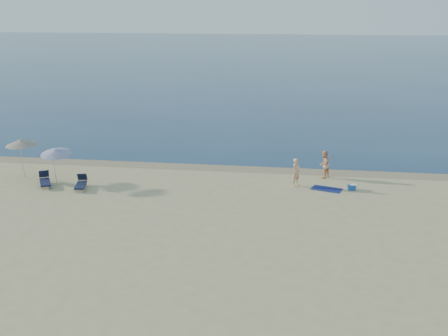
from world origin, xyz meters
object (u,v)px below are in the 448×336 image
at_px(person_right, 324,164).
at_px(umbrella_near, 56,151).
at_px(person_left, 296,172).
at_px(blue_cooler, 352,187).

height_order(person_right, umbrella_near, umbrella_near).
bearing_deg(umbrella_near, person_left, 2.67).
relative_size(blue_cooler, umbrella_near, 0.18).
xyz_separation_m(person_left, person_right, (1.54, 1.79, 0.02)).
bearing_deg(blue_cooler, person_right, 116.21).
xyz_separation_m(person_right, umbrella_near, (-14.64, -3.36, 1.08)).
bearing_deg(person_right, person_left, -9.60).
xyz_separation_m(person_right, blue_cooler, (1.45, -2.05, -0.66)).
bearing_deg(blue_cooler, person_left, 165.87).
distance_m(person_left, person_right, 2.36).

